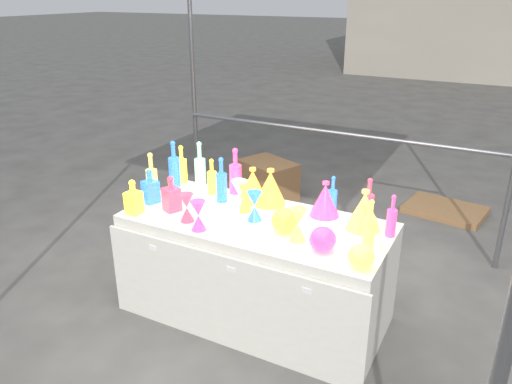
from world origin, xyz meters
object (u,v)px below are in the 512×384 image
at_px(bottle_0, 182,164).
at_px(decanter_0, 133,197).
at_px(globe_0, 285,222).
at_px(lampshade_0, 253,184).
at_px(display_table, 255,268).
at_px(cardboard_box_closed, 268,180).
at_px(hourglass_0, 187,208).

relative_size(bottle_0, decanter_0, 1.24).
height_order(bottle_0, globe_0, bottle_0).
relative_size(bottle_0, lampshade_0, 1.21).
distance_m(bottle_0, decanter_0, 0.65).
distance_m(display_table, bottle_0, 1.06).
xyz_separation_m(display_table, lampshade_0, (-0.17, 0.29, 0.50)).
xyz_separation_m(display_table, decanter_0, (-0.79, -0.29, 0.50)).
xyz_separation_m(cardboard_box_closed, hourglass_0, (0.48, -2.21, 0.63)).
relative_size(bottle_0, hourglass_0, 1.58).
bearing_deg(bottle_0, cardboard_box_closed, 91.06).
height_order(display_table, cardboard_box_closed, display_table).
xyz_separation_m(cardboard_box_closed, bottle_0, (0.03, -1.62, 0.69)).
height_order(hourglass_0, lampshade_0, lampshade_0).
bearing_deg(cardboard_box_closed, globe_0, -38.00).
height_order(display_table, bottle_0, bottle_0).
bearing_deg(cardboard_box_closed, lampshade_0, -44.13).
bearing_deg(cardboard_box_closed, hourglass_0, -54.42).
xyz_separation_m(decanter_0, lampshade_0, (0.62, 0.58, 0.00)).
bearing_deg(lampshade_0, hourglass_0, -96.09).
xyz_separation_m(decanter_0, globe_0, (1.04, 0.22, -0.05)).
height_order(display_table, decanter_0, decanter_0).
relative_size(cardboard_box_closed, decanter_0, 2.41).
bearing_deg(lampshade_0, decanter_0, -119.51).
distance_m(display_table, globe_0, 0.51).
xyz_separation_m(decanter_0, hourglass_0, (0.40, 0.07, -0.03)).
relative_size(bottle_0, globe_0, 1.75).
bearing_deg(hourglass_0, bottle_0, 127.86).
height_order(hourglass_0, globe_0, hourglass_0).
bearing_deg(globe_0, display_table, 164.80).
xyz_separation_m(display_table, cardboard_box_closed, (-0.88, 1.98, -0.16)).
height_order(decanter_0, hourglass_0, decanter_0).
relative_size(cardboard_box_closed, globe_0, 3.40).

